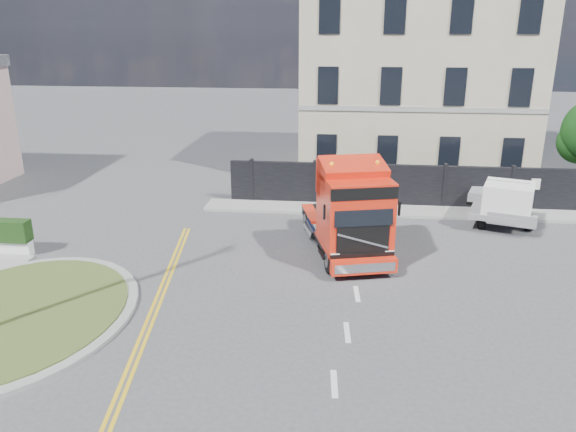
# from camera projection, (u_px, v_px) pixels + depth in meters

# --- Properties ---
(ground) EXTENTS (120.00, 120.00, 0.00)m
(ground) POSITION_uv_depth(u_px,v_px,m) (267.00, 284.00, 18.48)
(ground) COLOR #424244
(ground) RESTS_ON ground
(traffic_island) EXTENTS (6.80, 6.80, 0.17)m
(traffic_island) POSITION_uv_depth(u_px,v_px,m) (14.00, 315.00, 16.34)
(traffic_island) COLOR gray
(traffic_island) RESTS_ON ground
(hoarding_fence) EXTENTS (18.80, 0.25, 2.00)m
(hoarding_fence) POSITION_uv_depth(u_px,v_px,m) (434.00, 187.00, 25.96)
(hoarding_fence) COLOR black
(hoarding_fence) RESTS_ON ground
(georgian_building) EXTENTS (12.30, 10.30, 12.80)m
(georgian_building) POSITION_uv_depth(u_px,v_px,m) (413.00, 69.00, 31.54)
(georgian_building) COLOR #BDB096
(georgian_building) RESTS_ON ground
(pavement_far) EXTENTS (20.00, 1.60, 0.12)m
(pavement_far) POSITION_uv_depth(u_px,v_px,m) (423.00, 212.00, 25.48)
(pavement_far) COLOR gray
(pavement_far) RESTS_ON ground
(truck) EXTENTS (3.66, 6.37, 3.60)m
(truck) POSITION_uv_depth(u_px,v_px,m) (350.00, 215.00, 20.16)
(truck) COLOR black
(truck) RESTS_ON ground
(flatbed_pickup) EXTENTS (3.28, 5.17, 1.98)m
(flatbed_pickup) POSITION_uv_depth(u_px,v_px,m) (504.00, 201.00, 23.61)
(flatbed_pickup) COLOR slate
(flatbed_pickup) RESTS_ON ground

